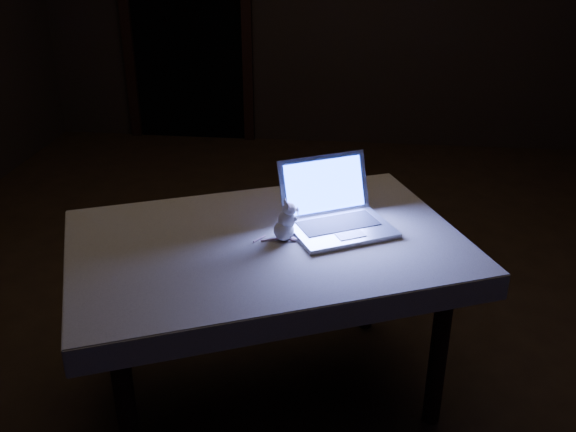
# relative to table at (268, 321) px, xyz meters

# --- Properties ---
(floor) EXTENTS (5.00, 5.00, 0.00)m
(floor) POSITION_rel_table_xyz_m (0.01, 0.64, -0.34)
(floor) COLOR black
(floor) RESTS_ON ground
(doorway) EXTENTS (1.06, 0.36, 2.13)m
(doorway) POSITION_rel_table_xyz_m (-1.09, 3.14, 0.72)
(doorway) COLOR black
(doorway) RESTS_ON back_wall
(table) EXTENTS (1.50, 1.26, 0.69)m
(table) POSITION_rel_table_xyz_m (0.00, 0.00, 0.00)
(table) COLOR black
(table) RESTS_ON floor
(tablecloth) EXTENTS (1.64, 1.45, 0.09)m
(tablecloth) POSITION_rel_table_xyz_m (0.08, 0.02, 0.30)
(tablecloth) COLOR #BFB5A1
(tablecloth) RESTS_ON table
(laptop) EXTENTS (0.46, 0.44, 0.24)m
(laptop) POSITION_rel_table_xyz_m (0.26, 0.09, 0.47)
(laptop) COLOR #AEAEB3
(laptop) RESTS_ON tablecloth
(plush_mouse) EXTENTS (0.14, 0.14, 0.15)m
(plush_mouse) POSITION_rel_table_xyz_m (0.06, 0.01, 0.42)
(plush_mouse) COLOR white
(plush_mouse) RESTS_ON tablecloth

